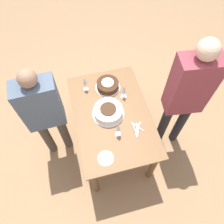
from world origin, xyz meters
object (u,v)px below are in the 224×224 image
Objects in this scene: cake_center_white at (108,111)px; person_cutting at (186,94)px; wine_glass_near at (124,90)px; wine_glass_far at (85,82)px; person_watching at (44,112)px; cake_front_chocolate at (108,85)px; wine_glass_extra at (119,128)px.

person_cutting reaches higher than cake_center_white.
wine_glass_near is (0.18, -0.23, 0.08)m from cake_center_white.
wine_glass_near is 1.00× the size of wine_glass_far.
cake_center_white is 0.20× the size of person_cutting.
wine_glass_far is at bearing 28.98° from person_watching.
wine_glass_extra is at bearing 176.24° from cake_front_chocolate.
person_watching reaches higher than cake_front_chocolate.
cake_front_chocolate is 0.17× the size of person_cutting.
cake_front_chocolate is at bearing -12.92° from cake_center_white.
person_cutting is at bearing -125.61° from cake_front_chocolate.
wine_glass_extra is 0.12× the size of person_cutting.
person_cutting is at bearing -80.27° from wine_glass_extra.
wine_glass_extra is at bearing -171.44° from cake_center_white.
cake_front_chocolate is 0.28m from wine_glass_far.
wine_glass_extra reaches higher than cake_front_chocolate.
person_watching reaches higher than cake_center_white.
wine_glass_near is at bearing -140.57° from cake_front_chocolate.
person_cutting is at bearing -100.41° from cake_center_white.
cake_center_white is at bearing -156.10° from wine_glass_far.
wine_glass_extra is 0.80m from person_watching.
person_cutting reaches higher than wine_glass_near.
person_cutting is at bearing -120.39° from wine_glass_near.
wine_glass_near is at bearing -23.00° from person_cutting.
wine_glass_far is 0.94× the size of wine_glass_extra.
cake_front_chocolate is 0.90m from person_cutting.
wine_glass_extra is at bearing 157.72° from wine_glass_near.
person_watching is (-0.30, 0.49, 0.01)m from wine_glass_far.
wine_glass_near is 0.94× the size of wine_glass_extra.
person_cutting is 1.14× the size of person_watching.
cake_center_white is at bearing -3.02° from person_cutting.
cake_front_chocolate is (0.36, -0.08, -0.00)m from cake_center_white.
person_cutting is (-0.15, -0.79, 0.24)m from cake_center_white.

